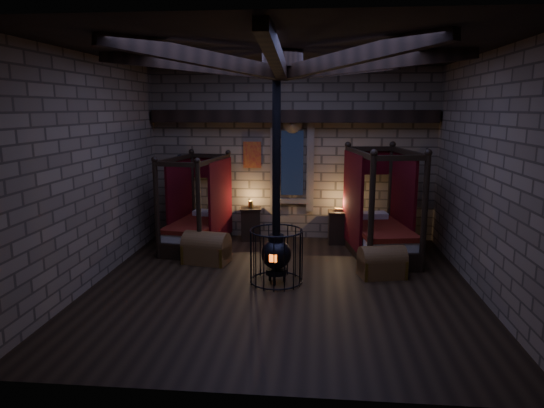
# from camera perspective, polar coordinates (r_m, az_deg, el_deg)

# --- Properties ---
(room) EXTENTS (7.02, 7.02, 4.29)m
(room) POSITION_cam_1_polar(r_m,az_deg,el_deg) (8.63, 1.28, 14.54)
(room) COLOR black
(room) RESTS_ON ground
(bed_left) EXTENTS (1.37, 2.18, 2.13)m
(bed_left) POSITION_cam_1_polar(r_m,az_deg,el_deg) (11.58, -8.75, -2.47)
(bed_left) COLOR black
(bed_left) RESTS_ON ground
(bed_right) EXTENTS (1.55, 2.42, 2.36)m
(bed_right) POSITION_cam_1_polar(r_m,az_deg,el_deg) (11.03, 12.51, -3.00)
(bed_right) COLOR black
(bed_right) RESTS_ON ground
(trunk_left) EXTENTS (1.03, 0.76, 0.69)m
(trunk_left) POSITION_cam_1_polar(r_m,az_deg,el_deg) (10.44, -7.71, -5.22)
(trunk_left) COLOR brown
(trunk_left) RESTS_ON ground
(trunk_right) EXTENTS (0.96, 0.73, 0.63)m
(trunk_right) POSITION_cam_1_polar(r_m,az_deg,el_deg) (9.75, 12.81, -6.77)
(trunk_right) COLOR brown
(trunk_right) RESTS_ON ground
(nightstand_left) EXTENTS (0.56, 0.54, 0.99)m
(nightstand_left) POSITION_cam_1_polar(r_m,az_deg,el_deg) (12.09, -2.51, -2.29)
(nightstand_left) COLOR black
(nightstand_left) RESTS_ON ground
(nightstand_right) EXTENTS (0.51, 0.49, 0.87)m
(nightstand_right) POSITION_cam_1_polar(r_m,az_deg,el_deg) (11.89, 7.78, -2.68)
(nightstand_right) COLOR black
(nightstand_right) RESTS_ON ground
(stove) EXTENTS (1.00, 1.00, 4.05)m
(stove) POSITION_cam_1_polar(r_m,az_deg,el_deg) (9.10, 0.50, -5.53)
(stove) COLOR black
(stove) RESTS_ON ground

